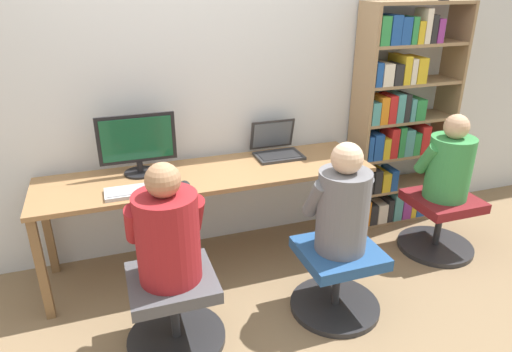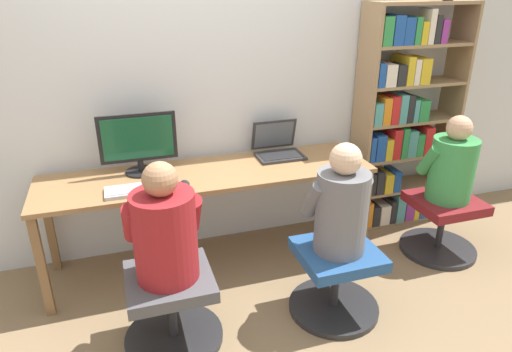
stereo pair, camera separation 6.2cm
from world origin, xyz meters
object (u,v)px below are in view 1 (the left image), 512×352
(office_chair_right, at_px, (337,277))
(person_near_shelf, at_px, (449,163))
(office_chair_left, at_px, (174,307))
(person_at_laptop, at_px, (343,205))
(desktop_monitor, at_px, (137,144))
(person_at_monitor, at_px, (167,231))
(bookshelf, at_px, (397,125))
(office_chair_side, at_px, (439,221))
(laptop, at_px, (277,149))
(keyboard, at_px, (140,190))

(office_chair_right, bearing_deg, person_near_shelf, 19.36)
(office_chair_left, bearing_deg, person_at_laptop, -2.13)
(desktop_monitor, relative_size, person_at_monitor, 0.76)
(office_chair_right, relative_size, person_at_laptop, 0.84)
(bookshelf, bearing_deg, person_at_monitor, -156.45)
(desktop_monitor, xyz_separation_m, office_chair_side, (2.09, -0.50, -0.68))
(office_chair_side, bearing_deg, person_at_monitor, -171.11)
(person_at_monitor, bearing_deg, person_at_laptop, -2.42)
(office_chair_left, bearing_deg, laptop, 42.57)
(laptop, height_order, bookshelf, bookshelf)
(keyboard, distance_m, person_at_monitor, 0.54)
(office_chair_right, bearing_deg, person_at_monitor, 177.29)
(person_at_laptop, bearing_deg, laptop, 93.35)
(office_chair_right, relative_size, office_chair_side, 1.00)
(desktop_monitor, distance_m, office_chair_left, 1.07)
(office_chair_left, bearing_deg, keyboard, 98.45)
(person_at_laptop, bearing_deg, office_chair_side, 18.90)
(office_chair_left, relative_size, bookshelf, 0.32)
(person_at_monitor, height_order, office_chair_side, person_at_monitor)
(person_at_monitor, bearing_deg, desktop_monitor, 93.31)
(office_chair_left, distance_m, person_at_monitor, 0.48)
(person_at_monitor, relative_size, office_chair_side, 1.18)
(person_at_monitor, bearing_deg, person_near_shelf, 9.02)
(office_chair_side, bearing_deg, person_near_shelf, 90.00)
(office_chair_left, xyz_separation_m, person_near_shelf, (2.04, 0.33, 0.47))
(laptop, distance_m, office_chair_left, 1.37)
(office_chair_left, bearing_deg, office_chair_right, -2.42)
(office_chair_right, distance_m, person_near_shelf, 1.21)
(office_chair_side, bearing_deg, laptop, 154.29)
(desktop_monitor, height_order, office_chair_right, desktop_monitor)
(office_chair_right, bearing_deg, keyboard, 151.46)
(desktop_monitor, height_order, laptop, desktop_monitor)
(keyboard, distance_m, person_near_shelf, 2.13)
(bookshelf, height_order, office_chair_side, bookshelf)
(keyboard, bearing_deg, laptop, 17.50)
(laptop, distance_m, person_at_laptop, 0.90)
(office_chair_left, xyz_separation_m, person_at_monitor, (0.00, 0.01, 0.48))
(office_chair_right, xyz_separation_m, person_near_shelf, (1.05, 0.37, 0.47))
(keyboard, distance_m, bookshelf, 2.05)
(person_at_laptop, xyz_separation_m, office_chair_side, (1.05, 0.36, -0.49))
(laptop, bearing_deg, person_near_shelf, -25.51)
(bookshelf, xyz_separation_m, office_chair_side, (0.09, -0.53, -0.61))
(person_at_laptop, bearing_deg, office_chair_right, -90.00)
(office_chair_right, bearing_deg, laptop, 93.33)
(person_at_monitor, relative_size, person_near_shelf, 1.06)
(person_at_laptop, height_order, person_near_shelf, person_at_laptop)
(bookshelf, relative_size, office_chair_side, 3.16)
(desktop_monitor, distance_m, bookshelf, 1.99)
(office_chair_left, height_order, person_at_laptop, person_at_laptop)
(laptop, xyz_separation_m, office_chair_right, (0.05, -0.90, -0.53))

